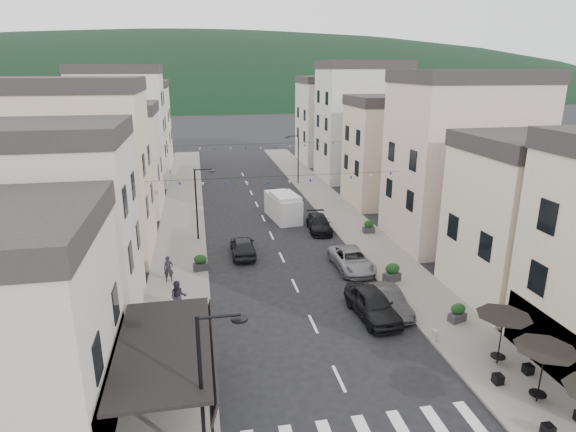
{
  "coord_description": "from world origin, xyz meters",
  "views": [
    {
      "loc": [
        -5.79,
        -12.03,
        13.55
      ],
      "look_at": [
        0.31,
        20.11,
        3.5
      ],
      "focal_mm": 30.0,
      "sensor_mm": 36.0,
      "label": 1
    }
  ],
  "objects_px": {
    "parked_car_d": "(319,223)",
    "pedestrian_b": "(178,297)",
    "parked_car_e": "(243,246)",
    "parked_car_c": "(352,260)",
    "delivery_van": "(283,206)",
    "pedestrian_a": "(169,269)",
    "parked_car_b": "(388,301)",
    "parked_car_a": "(372,304)"
  },
  "relations": [
    {
      "from": "pedestrian_a",
      "to": "pedestrian_b",
      "type": "height_order",
      "value": "pedestrian_b"
    },
    {
      "from": "parked_car_b",
      "to": "parked_car_d",
      "type": "height_order",
      "value": "parked_car_b"
    },
    {
      "from": "parked_car_a",
      "to": "parked_car_e",
      "type": "height_order",
      "value": "parked_car_a"
    },
    {
      "from": "parked_car_e",
      "to": "parked_car_a",
      "type": "bearing_deg",
      "value": 120.86
    },
    {
      "from": "parked_car_a",
      "to": "parked_car_b",
      "type": "distance_m",
      "value": 1.2
    },
    {
      "from": "parked_car_a",
      "to": "parked_car_e",
      "type": "bearing_deg",
      "value": 115.61
    },
    {
      "from": "parked_car_a",
      "to": "parked_car_d",
      "type": "relative_size",
      "value": 1.05
    },
    {
      "from": "parked_car_e",
      "to": "parked_car_c",
      "type": "bearing_deg",
      "value": 151.78
    },
    {
      "from": "pedestrian_a",
      "to": "pedestrian_b",
      "type": "distance_m",
      "value": 4.58
    },
    {
      "from": "parked_car_b",
      "to": "parked_car_e",
      "type": "distance_m",
      "value": 12.74
    },
    {
      "from": "parked_car_b",
      "to": "pedestrian_b",
      "type": "height_order",
      "value": "pedestrian_b"
    },
    {
      "from": "parked_car_e",
      "to": "delivery_van",
      "type": "relative_size",
      "value": 0.78
    },
    {
      "from": "parked_car_e",
      "to": "delivery_van",
      "type": "bearing_deg",
      "value": -117.75
    },
    {
      "from": "parked_car_a",
      "to": "pedestrian_a",
      "type": "relative_size",
      "value": 2.75
    },
    {
      "from": "parked_car_d",
      "to": "parked_car_e",
      "type": "xyz_separation_m",
      "value": [
        -7.07,
        -4.56,
        0.08
      ]
    },
    {
      "from": "parked_car_b",
      "to": "pedestrian_b",
      "type": "relative_size",
      "value": 2.13
    },
    {
      "from": "pedestrian_b",
      "to": "parked_car_d",
      "type": "bearing_deg",
      "value": 44.08
    },
    {
      "from": "parked_car_c",
      "to": "pedestrian_b",
      "type": "distance_m",
      "value": 12.59
    },
    {
      "from": "parked_car_c",
      "to": "parked_car_b",
      "type": "bearing_deg",
      "value": -89.8
    },
    {
      "from": "delivery_van",
      "to": "pedestrian_a",
      "type": "height_order",
      "value": "delivery_van"
    },
    {
      "from": "delivery_van",
      "to": "pedestrian_b",
      "type": "xyz_separation_m",
      "value": [
        -9.12,
        -17.0,
        -0.15
      ]
    },
    {
      "from": "parked_car_e",
      "to": "pedestrian_a",
      "type": "height_order",
      "value": "pedestrian_a"
    },
    {
      "from": "parked_car_b",
      "to": "parked_car_d",
      "type": "bearing_deg",
      "value": 88.68
    },
    {
      "from": "parked_car_b",
      "to": "parked_car_c",
      "type": "bearing_deg",
      "value": 88.72
    },
    {
      "from": "parked_car_c",
      "to": "pedestrian_a",
      "type": "xyz_separation_m",
      "value": [
        -12.52,
        0.04,
        0.29
      ]
    },
    {
      "from": "parked_car_d",
      "to": "delivery_van",
      "type": "distance_m",
      "value": 4.7
    },
    {
      "from": "parked_car_e",
      "to": "pedestrian_b",
      "type": "relative_size",
      "value": 2.22
    },
    {
      "from": "delivery_van",
      "to": "pedestrian_b",
      "type": "bearing_deg",
      "value": -126.05
    },
    {
      "from": "parked_car_d",
      "to": "pedestrian_b",
      "type": "xyz_separation_m",
      "value": [
        -11.58,
        -13.03,
        0.44
      ]
    },
    {
      "from": "parked_car_a",
      "to": "pedestrian_a",
      "type": "distance_m",
      "value": 13.41
    },
    {
      "from": "parked_car_d",
      "to": "pedestrian_b",
      "type": "relative_size",
      "value": 2.33
    },
    {
      "from": "delivery_van",
      "to": "parked_car_d",
      "type": "bearing_deg",
      "value": -66.06
    },
    {
      "from": "parked_car_e",
      "to": "pedestrian_b",
      "type": "xyz_separation_m",
      "value": [
        -4.51,
        -8.47,
        0.36
      ]
    },
    {
      "from": "parked_car_a",
      "to": "pedestrian_a",
      "type": "bearing_deg",
      "value": 144.83
    },
    {
      "from": "parked_car_d",
      "to": "delivery_van",
      "type": "xyz_separation_m",
      "value": [
        -2.46,
        3.97,
        0.59
      ]
    },
    {
      "from": "parked_car_b",
      "to": "parked_car_c",
      "type": "relative_size",
      "value": 0.83
    },
    {
      "from": "pedestrian_a",
      "to": "parked_car_b",
      "type": "bearing_deg",
      "value": -31.39
    },
    {
      "from": "parked_car_a",
      "to": "delivery_van",
      "type": "xyz_separation_m",
      "value": [
        -1.66,
        19.31,
        0.44
      ]
    },
    {
      "from": "parked_car_d",
      "to": "pedestrian_b",
      "type": "height_order",
      "value": "pedestrian_b"
    },
    {
      "from": "pedestrian_a",
      "to": "delivery_van",
      "type": "bearing_deg",
      "value": 47.11
    },
    {
      "from": "parked_car_b",
      "to": "parked_car_e",
      "type": "height_order",
      "value": "parked_car_e"
    },
    {
      "from": "delivery_van",
      "to": "pedestrian_b",
      "type": "height_order",
      "value": "delivery_van"
    }
  ]
}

